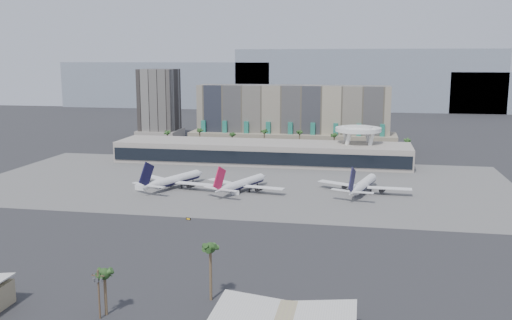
% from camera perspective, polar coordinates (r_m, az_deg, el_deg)
% --- Properties ---
extents(ground, '(900.00, 900.00, 0.00)m').
position_cam_1_polar(ground, '(227.91, -4.29, -5.19)').
color(ground, '#232326').
rests_on(ground, ground).
extents(apron_pad, '(260.00, 130.00, 0.06)m').
position_cam_1_polar(apron_pad, '(279.84, -1.40, -2.26)').
color(apron_pad, '#5B5B59').
rests_on(apron_pad, ground).
extents(mountain_ridge, '(680.00, 60.00, 70.00)m').
position_cam_1_polar(mountain_ridge, '(683.53, 8.24, 7.54)').
color(mountain_ridge, gray).
rests_on(mountain_ridge, ground).
extents(hotel, '(140.00, 30.00, 42.00)m').
position_cam_1_polar(hotel, '(391.92, 3.67, 3.79)').
color(hotel, '#9E937A').
rests_on(hotel, ground).
extents(office_tower, '(30.00, 30.00, 52.00)m').
position_cam_1_polar(office_tower, '(440.98, -9.63, 5.18)').
color(office_tower, black).
rests_on(office_tower, ground).
extents(terminal, '(170.00, 32.50, 14.50)m').
position_cam_1_polar(terminal, '(331.49, 0.57, 0.85)').
color(terminal, '#A6A092').
rests_on(terminal, ground).
extents(saucer_structure, '(26.00, 26.00, 21.89)m').
position_cam_1_polar(saucer_structure, '(330.90, 10.19, 2.76)').
color(saucer_structure, white).
rests_on(saucer_structure, ground).
extents(palm_row, '(157.80, 2.80, 13.10)m').
position_cam_1_polar(palm_row, '(364.15, 2.62, 2.31)').
color(palm_row, brown).
rests_on(palm_row, ground).
extents(utility_pole, '(3.20, 0.85, 12.00)m').
position_cam_1_polar(utility_pole, '(140.76, -15.47, -12.41)').
color(utility_pole, '#4C3826').
rests_on(utility_pole, ground).
extents(airliner_left, '(40.68, 41.94, 15.34)m').
position_cam_1_polar(airliner_left, '(270.29, -8.12, -1.97)').
color(airliner_left, white).
rests_on(airliner_left, ground).
extents(airliner_centre, '(38.86, 40.08, 14.61)m').
position_cam_1_polar(airliner_centre, '(260.60, -1.36, -2.37)').
color(airliner_centre, white).
rests_on(airliner_centre, ground).
extents(airliner_right, '(42.25, 43.85, 15.43)m').
position_cam_1_polar(airliner_right, '(261.71, 10.65, -2.44)').
color(airliner_right, white).
rests_on(airliner_right, ground).
extents(service_vehicle_a, '(5.41, 3.75, 2.40)m').
position_cam_1_polar(service_vehicle_a, '(269.63, -11.46, -2.69)').
color(service_vehicle_a, white).
rests_on(service_vehicle_a, ground).
extents(service_vehicle_b, '(3.76, 2.82, 1.72)m').
position_cam_1_polar(service_vehicle_b, '(255.15, -2.09, -3.30)').
color(service_vehicle_b, white).
rests_on(service_vehicle_b, ground).
extents(taxiway_sign, '(1.98, 0.77, 0.90)m').
position_cam_1_polar(taxiway_sign, '(217.61, -6.78, -5.86)').
color(taxiway_sign, black).
rests_on(taxiway_sign, ground).
extents(near_palm_a, '(6.00, 6.00, 11.67)m').
position_cam_1_polar(near_palm_a, '(141.70, -14.89, -11.48)').
color(near_palm_a, brown).
rests_on(near_palm_a, ground).
extents(near_palm_b, '(6.00, 6.00, 15.22)m').
position_cam_1_polar(near_palm_b, '(144.22, -4.59, -9.31)').
color(near_palm_b, brown).
rests_on(near_palm_b, ground).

